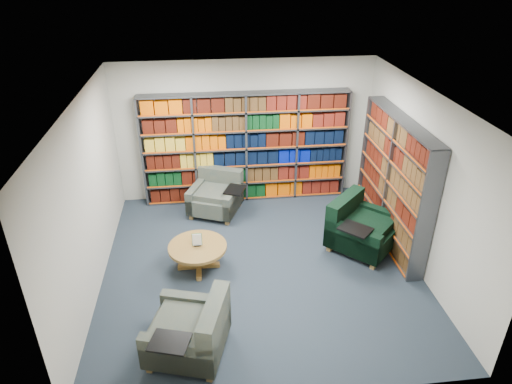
{
  "coord_description": "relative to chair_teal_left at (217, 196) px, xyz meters",
  "views": [
    {
      "loc": [
        -0.76,
        -5.94,
        4.6
      ],
      "look_at": [
        0.0,
        0.6,
        1.05
      ],
      "focal_mm": 32.0,
      "sensor_mm": 36.0,
      "label": 1
    }
  ],
  "objects": [
    {
      "name": "chair_teal_left",
      "position": [
        0.0,
        0.0,
        0.0
      ],
      "size": [
        1.18,
        1.15,
        0.8
      ],
      "color": "#0B1F30",
      "rests_on": "ground"
    },
    {
      "name": "chair_teal_front",
      "position": [
        -0.43,
        -3.58,
        0.01
      ],
      "size": [
        1.14,
        1.21,
        0.84
      ],
      "color": "#0B1F30",
      "rests_on": "ground"
    },
    {
      "name": "coffee_table",
      "position": [
        -0.38,
        -1.82,
        0.03
      ],
      "size": [
        0.93,
        0.93,
        0.65
      ],
      "color": "olive",
      "rests_on": "ground"
    },
    {
      "name": "bookshelf_back",
      "position": [
        0.62,
        0.46,
        0.77
      ],
      "size": [
        4.0,
        0.28,
        2.2
      ],
      "color": "#47494F",
      "rests_on": "ground"
    },
    {
      "name": "bookshelf_right",
      "position": [
        2.96,
        -1.28,
        0.77
      ],
      "size": [
        0.28,
        2.5,
        2.2
      ],
      "color": "#47494F",
      "rests_on": "ground"
    },
    {
      "name": "chair_green_right",
      "position": [
        2.35,
        -1.52,
        0.04
      ],
      "size": [
        1.39,
        1.39,
        0.89
      ],
      "color": "black",
      "rests_on": "ground"
    },
    {
      "name": "room_shell",
      "position": [
        0.62,
        -1.88,
        1.08
      ],
      "size": [
        5.02,
        5.02,
        2.82
      ],
      "color": "black",
      "rests_on": "ground"
    }
  ]
}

